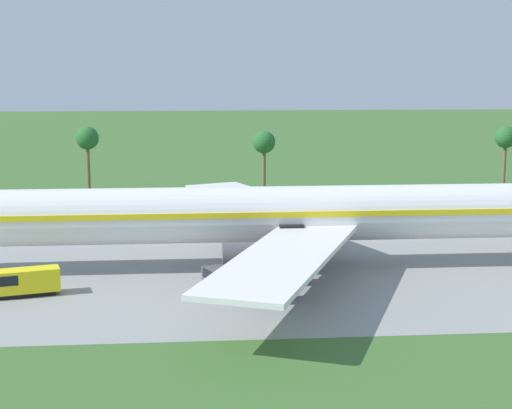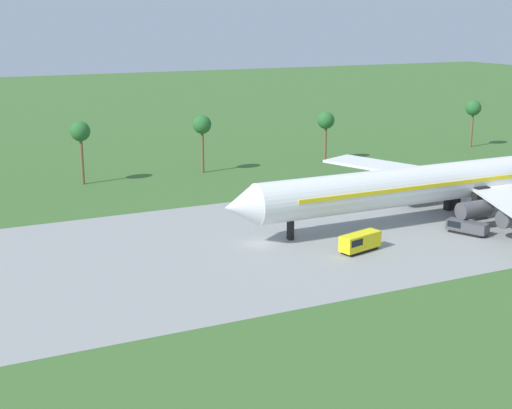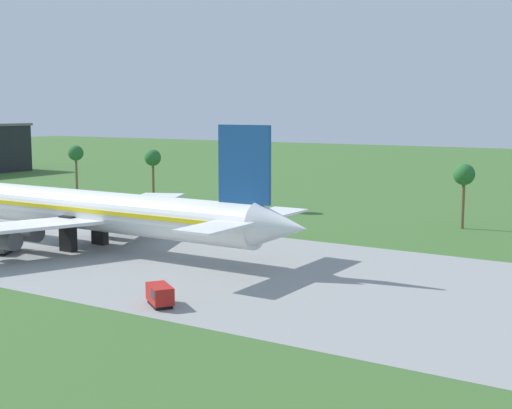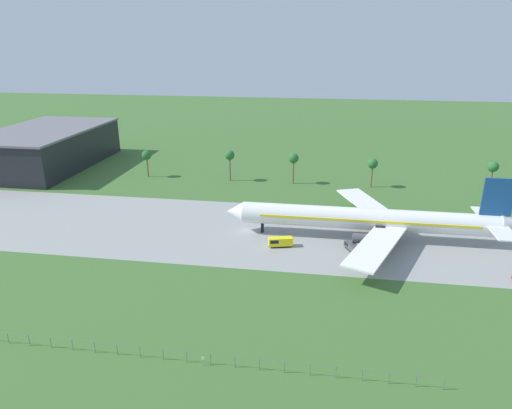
# 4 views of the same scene
# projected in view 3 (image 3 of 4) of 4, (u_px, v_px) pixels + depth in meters

# --- Properties ---
(jet_airliner) EXTENTS (76.85, 56.91, 18.04)m
(jet_airliner) POSITION_uv_depth(u_px,v_px,m) (75.00, 209.00, 103.28)
(jet_airliner) COLOR white
(jet_airliner) RESTS_ON ground_plane
(baggage_tug) EXTENTS (4.34, 3.87, 2.16)m
(baggage_tug) POSITION_uv_depth(u_px,v_px,m) (160.00, 295.00, 72.39)
(baggage_tug) COLOR black
(baggage_tug) RESTS_ON ground_plane
(fuel_truck) EXTENTS (4.26, 5.99, 1.82)m
(fuel_truck) POSITION_uv_depth(u_px,v_px,m) (7.00, 245.00, 99.95)
(fuel_truck) COLOR black
(fuel_truck) RESTS_ON ground_plane
(palm_tree_row) EXTENTS (126.40, 3.60, 11.54)m
(palm_tree_row) POSITION_uv_depth(u_px,v_px,m) (165.00, 161.00, 152.35)
(palm_tree_row) COLOR brown
(palm_tree_row) RESTS_ON ground_plane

